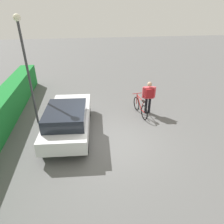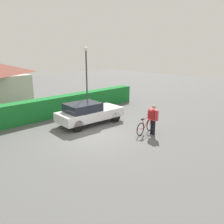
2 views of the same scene
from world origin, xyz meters
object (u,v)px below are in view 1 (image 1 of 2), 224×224
object	(u,v)px
bicycle	(140,107)
street_lamp	(25,60)
parked_car_near	(68,119)
person_rider	(149,95)

from	to	relation	value
bicycle	street_lamp	world-z (taller)	street_lamp
parked_car_near	street_lamp	size ratio (longest dim) A/B	0.91
bicycle	person_rider	world-z (taller)	person_rider
bicycle	person_rider	xyz separation A→B (m)	(0.07, -0.42, 0.63)
parked_car_near	street_lamp	world-z (taller)	street_lamp
person_rider	street_lamp	world-z (taller)	street_lamp
person_rider	street_lamp	xyz separation A→B (m)	(-0.18, 5.47, 1.97)
parked_car_near	bicycle	distance (m)	3.74
parked_car_near	person_rider	size ratio (longest dim) A/B	2.53
bicycle	person_rider	bearing A→B (deg)	-79.93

